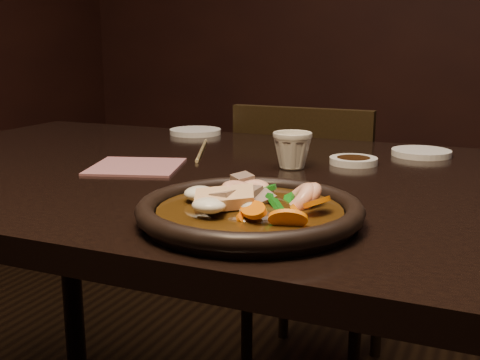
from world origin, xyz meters
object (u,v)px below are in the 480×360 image
at_px(tea_cup, 292,149).
at_px(table, 240,213).
at_px(plate, 250,212).
at_px(chair, 311,236).

bearing_deg(tea_cup, table, -133.79).
relative_size(table, plate, 5.29).
bearing_deg(table, tea_cup, 46.21).
bearing_deg(tea_cup, plate, -80.03).
height_order(plate, tea_cup, tea_cup).
distance_m(chair, plate, 0.93).
xyz_separation_m(plate, tea_cup, (-0.06, 0.36, 0.02)).
relative_size(table, tea_cup, 21.42).
bearing_deg(chair, table, 93.66).
distance_m(table, plate, 0.32).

